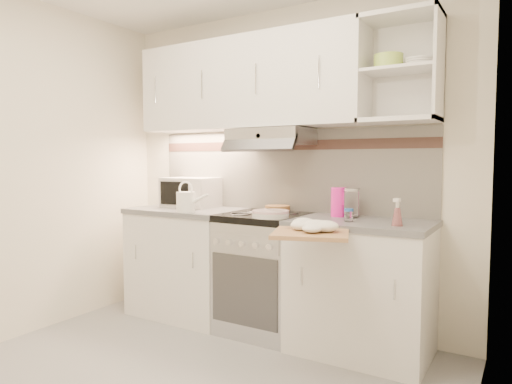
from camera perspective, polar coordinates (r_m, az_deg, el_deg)
room_shell at (r=2.82m, az=-6.45°, el=10.58°), size 3.04×2.84×2.52m
base_cabinet_left at (r=3.94m, az=-8.49°, el=-8.83°), size 0.90×0.60×0.86m
worktop_left at (r=3.87m, az=-8.56°, el=-2.31°), size 0.92×0.62×0.04m
base_cabinet_right at (r=3.23m, az=12.96°, el=-11.79°), size 0.90×0.60×0.86m
worktop_right at (r=3.13m, az=13.09°, el=-3.85°), size 0.92×0.62×0.04m
electric_range at (r=3.52m, az=1.10°, el=-10.01°), size 0.60×0.60×0.90m
microwave at (r=3.98m, az=-8.16°, el=-0.02°), size 0.46×0.35×0.25m
watering_can at (r=3.58m, az=-8.66°, el=-1.11°), size 0.28×0.15×0.24m
plate_stack at (r=3.21m, az=1.84°, el=-2.76°), size 0.26×0.26×0.06m
bread_loaf at (r=3.56m, az=2.71°, el=-2.10°), size 0.19×0.19×0.05m
pink_pitcher at (r=3.30m, az=10.27°, el=-1.23°), size 0.11×0.10×0.21m
glass_jar at (r=3.26m, az=11.85°, el=-1.35°), size 0.11×0.11×0.21m
spice_jar at (r=3.04m, az=11.52°, el=-2.83°), size 0.06×0.06×0.09m
spray_bottle at (r=2.92m, az=17.25°, el=-2.69°), size 0.07×0.07×0.18m
cutting_board at (r=2.70m, az=6.86°, el=-5.19°), size 0.54×0.51×0.02m
dish_towel at (r=2.71m, az=7.23°, el=-4.10°), size 0.34×0.31×0.08m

